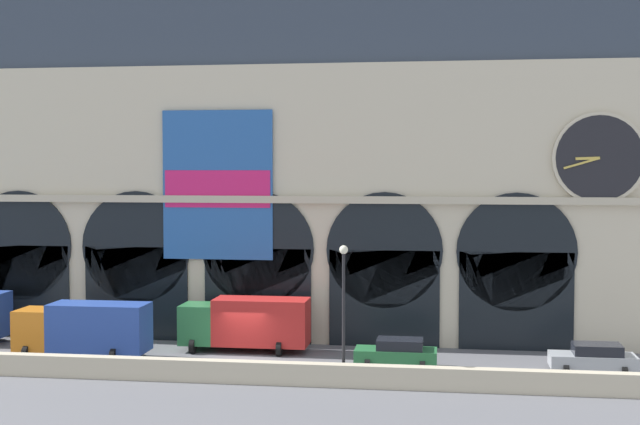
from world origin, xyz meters
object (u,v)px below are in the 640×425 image
object	(u,v)px
box_truck_midwest	(84,328)
car_mideast	(397,353)
car_east	(594,358)
street_lamp_quayside	(344,295)
box_truck_center	(247,322)

from	to	relation	value
box_truck_midwest	car_mideast	distance (m)	17.64
car_east	street_lamp_quayside	bearing A→B (deg)	-163.14
car_mideast	street_lamp_quayside	bearing A→B (deg)	-123.38
street_lamp_quayside	box_truck_midwest	bearing A→B (deg)	166.69
street_lamp_quayside	box_truck_center	bearing A→B (deg)	134.36
box_truck_center	street_lamp_quayside	bearing A→B (deg)	-45.64
box_truck_midwest	car_mideast	xyz separation A→B (m)	(17.62, 0.15, -0.90)
car_east	car_mideast	bearing A→B (deg)	-179.32
box_truck_center	car_mideast	bearing A→B (deg)	-17.90
street_lamp_quayside	car_east	bearing A→B (deg)	16.86
box_truck_center	street_lamp_quayside	size ratio (longest dim) A/B	1.09
box_truck_center	box_truck_midwest	bearing A→B (deg)	-160.69
car_mideast	car_east	size ratio (longest dim) A/B	1.00
box_truck_center	car_east	bearing A→B (deg)	-8.19
box_truck_midwest	street_lamp_quayside	size ratio (longest dim) A/B	1.09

